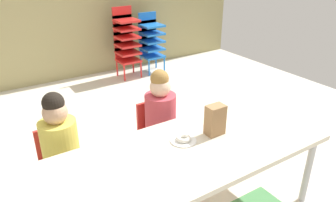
% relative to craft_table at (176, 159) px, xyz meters
% --- Properties ---
extents(ground_plane, '(6.25, 5.39, 0.02)m').
position_rel_craft_table_xyz_m(ground_plane, '(0.14, 0.63, -0.56)').
color(ground_plane, silver).
extents(craft_table, '(2.08, 0.80, 0.59)m').
position_rel_craft_table_xyz_m(craft_table, '(0.00, 0.00, 0.00)').
color(craft_table, beige).
rests_on(craft_table, ground_plane).
extents(seated_child_near_camera, '(0.33, 0.33, 0.92)m').
position_rel_craft_table_xyz_m(seated_child_near_camera, '(-0.57, 0.63, 0.01)').
color(seated_child_near_camera, red).
rests_on(seated_child_near_camera, ground_plane).
extents(seated_child_middle_seat, '(0.34, 0.34, 0.92)m').
position_rel_craft_table_xyz_m(seated_child_middle_seat, '(0.26, 0.63, 0.01)').
color(seated_child_middle_seat, red).
rests_on(seated_child_middle_seat, ground_plane).
extents(kid_chair_red_stack, '(0.32, 0.30, 1.04)m').
position_rel_craft_table_xyz_m(kid_chair_red_stack, '(1.06, 2.90, 0.03)').
color(kid_chair_red_stack, red).
rests_on(kid_chair_red_stack, ground_plane).
extents(kid_chair_blue_stack, '(0.32, 0.30, 0.92)m').
position_rel_craft_table_xyz_m(kid_chair_blue_stack, '(1.48, 2.90, -0.03)').
color(kid_chair_blue_stack, blue).
rests_on(kid_chair_blue_stack, ground_plane).
extents(paper_bag_brown, '(0.13, 0.09, 0.22)m').
position_rel_craft_table_xyz_m(paper_bag_brown, '(0.37, 0.06, 0.15)').
color(paper_bag_brown, '#9E754C').
rests_on(paper_bag_brown, craft_table).
extents(paper_plate_near_edge, '(0.18, 0.18, 0.01)m').
position_rel_craft_table_xyz_m(paper_plate_near_edge, '(0.13, 0.10, 0.05)').
color(paper_plate_near_edge, white).
rests_on(paper_plate_near_edge, craft_table).
extents(donut_powdered_on_plate, '(0.10, 0.10, 0.03)m').
position_rel_craft_table_xyz_m(donut_powdered_on_plate, '(0.13, 0.10, 0.07)').
color(donut_powdered_on_plate, white).
rests_on(donut_powdered_on_plate, craft_table).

